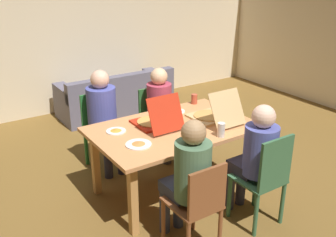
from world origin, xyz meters
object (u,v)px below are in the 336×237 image
(chair_0, at_px, (101,128))
(pizza_box_0, at_px, (155,121))
(couch, at_px, (116,98))
(plate_2, at_px, (176,111))
(plate_1, at_px, (116,131))
(person_2, at_px, (162,105))
(dining_table, at_px, (173,135))
(chair_3, at_px, (265,177))
(person_1, at_px, (188,174))
(pizza_box_1, at_px, (213,115))
(plate_0, at_px, (138,144))
(drinking_glass_0, at_px, (194,99))
(drinking_glass_1, at_px, (221,130))
(person_0, at_px, (104,112))
(chair_2, at_px, (156,119))
(chair_1, at_px, (198,204))
(person_3, at_px, (256,153))

(chair_0, distance_m, pizza_box_0, 0.98)
(couch, bearing_deg, plate_2, -97.56)
(plate_1, height_order, plate_2, plate_1)
(chair_0, height_order, person_2, person_2)
(plate_1, relative_size, couch, 0.11)
(dining_table, height_order, chair_3, chair_3)
(chair_0, bearing_deg, person_1, -90.00)
(pizza_box_1, distance_m, plate_0, 1.01)
(chair_0, distance_m, plate_1, 0.87)
(pizza_box_1, bearing_deg, drinking_glass_0, 74.62)
(chair_3, bearing_deg, plate_0, 137.98)
(plate_2, distance_m, drinking_glass_1, 0.82)
(drinking_glass_0, bearing_deg, plate_0, -150.79)
(person_0, xyz_separation_m, chair_3, (0.77, -1.89, -0.21))
(chair_0, distance_m, drinking_glass_0, 1.22)
(plate_1, bearing_deg, pizza_box_0, -10.99)
(person_2, bearing_deg, pizza_box_0, -127.36)
(person_0, bearing_deg, plate_0, -96.80)
(person_2, relative_size, chair_3, 1.21)
(chair_2, bearing_deg, person_2, -90.00)
(chair_1, height_order, chair_3, chair_3)
(chair_0, xyz_separation_m, pizza_box_0, (0.26, -0.88, 0.34))
(dining_table, bearing_deg, chair_3, -69.08)
(plate_0, xyz_separation_m, drinking_glass_0, (1.15, 0.64, 0.05))
(person_2, distance_m, pizza_box_0, 0.86)
(chair_3, distance_m, drinking_glass_1, 0.63)
(pizza_box_1, bearing_deg, plate_0, -173.53)
(chair_0, relative_size, person_0, 0.74)
(person_1, height_order, drinking_glass_1, person_1)
(chair_1, relative_size, chair_3, 0.93)
(plate_2, bearing_deg, couch, 82.44)
(pizza_box_0, height_order, plate_0, pizza_box_0)
(person_1, height_order, couch, person_1)
(chair_2, xyz_separation_m, pizza_box_0, (-0.51, -0.81, 0.36))
(person_3, xyz_separation_m, plate_2, (-0.10, 1.20, 0.06))
(chair_2, bearing_deg, chair_3, -90.00)
(plate_0, bearing_deg, plate_1, 95.57)
(chair_2, relative_size, pizza_box_0, 1.65)
(chair_0, xyz_separation_m, pizza_box_1, (0.88, -1.09, 0.34))
(chair_3, relative_size, drinking_glass_1, 6.60)
(chair_0, bearing_deg, chair_1, -90.00)
(plate_0, height_order, plate_2, plate_0)
(chair_0, xyz_separation_m, person_0, (0.00, -0.12, 0.25))
(person_2, bearing_deg, chair_1, -113.46)
(chair_0, relative_size, drinking_glass_1, 6.28)
(person_0, xyz_separation_m, person_1, (0.00, -1.71, -0.01))
(plate_0, relative_size, couch, 0.13)
(chair_1, relative_size, drinking_glass_1, 6.14)
(chair_3, height_order, couch, chair_3)
(dining_table, relative_size, chair_1, 1.90)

